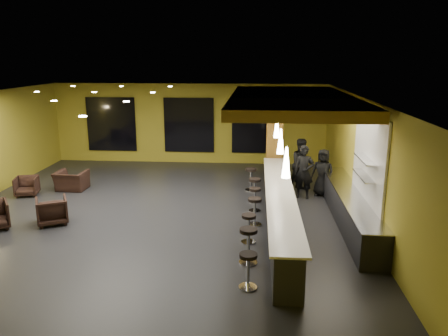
# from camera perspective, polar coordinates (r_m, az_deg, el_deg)

# --- Properties ---
(floor) EXTENTS (12.00, 13.00, 0.10)m
(floor) POSITION_cam_1_polar(r_m,az_deg,el_deg) (13.66, -8.60, -5.86)
(floor) COLOR black
(floor) RESTS_ON ground
(ceiling) EXTENTS (12.00, 13.00, 0.10)m
(ceiling) POSITION_cam_1_polar(r_m,az_deg,el_deg) (12.88, -9.20, 9.36)
(ceiling) COLOR black
(wall_back) EXTENTS (12.00, 0.10, 3.50)m
(wall_back) POSITION_cam_1_polar(r_m,az_deg,el_deg) (19.48, -4.55, 5.80)
(wall_back) COLOR olive
(wall_back) RESTS_ON floor
(wall_front) EXTENTS (12.00, 0.10, 3.50)m
(wall_front) POSITION_cam_1_polar(r_m,az_deg,el_deg) (7.23, -20.78, -10.11)
(wall_front) COLOR olive
(wall_front) RESTS_ON floor
(wall_right) EXTENTS (0.10, 13.00, 3.50)m
(wall_right) POSITION_cam_1_polar(r_m,az_deg,el_deg) (13.17, 17.69, 1.03)
(wall_right) COLOR olive
(wall_right) RESTS_ON floor
(wood_soffit) EXTENTS (3.60, 8.00, 0.28)m
(wood_soffit) POSITION_cam_1_polar(r_m,az_deg,el_deg) (13.58, 8.71, 8.82)
(wood_soffit) COLOR #AF8633
(wood_soffit) RESTS_ON ceiling
(window_left) EXTENTS (2.20, 0.06, 2.40)m
(window_left) POSITION_cam_1_polar(r_m,az_deg,el_deg) (20.21, -14.50, 5.56)
(window_left) COLOR black
(window_left) RESTS_ON wall_back
(window_center) EXTENTS (2.20, 0.06, 2.40)m
(window_center) POSITION_cam_1_polar(r_m,az_deg,el_deg) (19.38, -4.60, 5.61)
(window_center) COLOR black
(window_center) RESTS_ON wall_back
(window_right) EXTENTS (2.20, 0.06, 2.40)m
(window_right) POSITION_cam_1_polar(r_m,az_deg,el_deg) (19.14, 4.35, 5.51)
(window_right) COLOR black
(window_right) RESTS_ON wall_back
(tile_backsplash) EXTENTS (0.06, 3.20, 2.40)m
(tile_backsplash) POSITION_cam_1_polar(r_m,az_deg,el_deg) (12.15, 18.41, 1.10)
(tile_backsplash) COLOR white
(tile_backsplash) RESTS_ON wall_right
(bar_counter) EXTENTS (0.60, 8.00, 1.00)m
(bar_counter) POSITION_cam_1_polar(r_m,az_deg,el_deg) (12.22, 7.24, -5.53)
(bar_counter) COLOR black
(bar_counter) RESTS_ON floor
(bar_top) EXTENTS (0.78, 8.10, 0.05)m
(bar_top) POSITION_cam_1_polar(r_m,az_deg,el_deg) (12.05, 7.32, -3.18)
(bar_top) COLOR silver
(bar_top) RESTS_ON bar_counter
(prep_counter) EXTENTS (0.70, 6.00, 0.86)m
(prep_counter) POSITION_cam_1_polar(r_m,az_deg,el_deg) (12.97, 16.01, -5.12)
(prep_counter) COLOR black
(prep_counter) RESTS_ON floor
(prep_top) EXTENTS (0.72, 6.00, 0.03)m
(prep_top) POSITION_cam_1_polar(r_m,az_deg,el_deg) (12.83, 16.15, -3.21)
(prep_top) COLOR silver
(prep_top) RESTS_ON prep_counter
(wall_shelf_lower) EXTENTS (0.30, 1.50, 0.03)m
(wall_shelf_lower) POSITION_cam_1_polar(r_m,az_deg,el_deg) (12.02, 17.84, -0.96)
(wall_shelf_lower) COLOR silver
(wall_shelf_lower) RESTS_ON wall_right
(wall_shelf_upper) EXTENTS (0.30, 1.50, 0.03)m
(wall_shelf_upper) POSITION_cam_1_polar(r_m,az_deg,el_deg) (11.91, 18.00, 1.13)
(wall_shelf_upper) COLOR silver
(wall_shelf_upper) RESTS_ON wall_right
(column) EXTENTS (0.60, 0.60, 3.50)m
(column) POSITION_cam_1_polar(r_m,az_deg,el_deg) (16.35, 6.62, 4.11)
(column) COLOR brown
(column) RESTS_ON floor
(pendant_0) EXTENTS (0.20, 0.20, 0.70)m
(pendant_0) POSITION_cam_1_polar(r_m,az_deg,el_deg) (9.77, 8.13, 0.71)
(pendant_0) COLOR white
(pendant_0) RESTS_ON wood_soffit
(pendant_1) EXTENTS (0.20, 0.20, 0.70)m
(pendant_1) POSITION_cam_1_polar(r_m,az_deg,el_deg) (12.21, 7.40, 3.47)
(pendant_1) COLOR white
(pendant_1) RESTS_ON wood_soffit
(pendant_2) EXTENTS (0.20, 0.20, 0.70)m
(pendant_2) POSITION_cam_1_polar(r_m,az_deg,el_deg) (14.67, 6.91, 5.31)
(pendant_2) COLOR white
(pendant_2) RESTS_ON wood_soffit
(staff_a) EXTENTS (0.74, 0.56, 1.80)m
(staff_a) POSITION_cam_1_polar(r_m,az_deg,el_deg) (14.76, 10.38, -0.52)
(staff_a) COLOR black
(staff_a) RESTS_ON floor
(staff_b) EXTENTS (1.11, 1.00, 1.87)m
(staff_b) POSITION_cam_1_polar(r_m,az_deg,el_deg) (15.58, 10.15, 0.40)
(staff_b) COLOR black
(staff_b) RESTS_ON floor
(staff_c) EXTENTS (0.93, 0.78, 1.62)m
(staff_c) POSITION_cam_1_polar(r_m,az_deg,el_deg) (15.18, 12.77, -0.59)
(staff_c) COLOR black
(staff_c) RESTS_ON floor
(armchair_b) EXTENTS (1.11, 1.12, 0.76)m
(armchair_b) POSITION_cam_1_polar(r_m,az_deg,el_deg) (13.40, -21.55, -5.18)
(armchair_b) COLOR black
(armchair_b) RESTS_ON floor
(armchair_c) EXTENTS (0.87, 0.89, 0.66)m
(armchair_c) POSITION_cam_1_polar(r_m,az_deg,el_deg) (16.39, -24.37, -2.17)
(armchair_c) COLOR black
(armchair_c) RESTS_ON floor
(armchair_d) EXTENTS (1.09, 0.96, 0.68)m
(armchair_d) POSITION_cam_1_polar(r_m,az_deg,el_deg) (16.49, -19.29, -1.56)
(armchair_d) COLOR black
(armchair_d) RESTS_ON floor
(bar_stool_0) EXTENTS (0.39, 0.39, 0.77)m
(bar_stool_0) POSITION_cam_1_polar(r_m,az_deg,el_deg) (9.12, 3.18, -12.68)
(bar_stool_0) COLOR silver
(bar_stool_0) RESTS_ON floor
(bar_stool_1) EXTENTS (0.43, 0.43, 0.85)m
(bar_stool_1) POSITION_cam_1_polar(r_m,az_deg,el_deg) (10.10, 3.20, -9.53)
(bar_stool_1) COLOR silver
(bar_stool_1) RESTS_ON floor
(bar_stool_2) EXTENTS (0.38, 0.38, 0.76)m
(bar_stool_2) POSITION_cam_1_polar(r_m,az_deg,el_deg) (11.19, 3.25, -7.42)
(bar_stool_2) COLOR silver
(bar_stool_2) RESTS_ON floor
(bar_stool_3) EXTENTS (0.40, 0.40, 0.79)m
(bar_stool_3) POSITION_cam_1_polar(r_m,az_deg,el_deg) (12.33, 4.03, -5.23)
(bar_stool_3) COLOR silver
(bar_stool_3) RESTS_ON floor
(bar_stool_4) EXTENTS (0.37, 0.37, 0.74)m
(bar_stool_4) POSITION_cam_1_polar(r_m,az_deg,el_deg) (13.42, 4.07, -3.73)
(bar_stool_4) COLOR silver
(bar_stool_4) RESTS_ON floor
(bar_stool_5) EXTENTS (0.41, 0.41, 0.80)m
(bar_stool_5) POSITION_cam_1_polar(r_m,az_deg,el_deg) (14.22, 4.04, -2.51)
(bar_stool_5) COLOR silver
(bar_stool_5) RESTS_ON floor
(bar_stool_6) EXTENTS (0.41, 0.41, 0.81)m
(bar_stool_6) POSITION_cam_1_polar(r_m,az_deg,el_deg) (15.47, 3.53, -1.09)
(bar_stool_6) COLOR silver
(bar_stool_6) RESTS_ON floor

